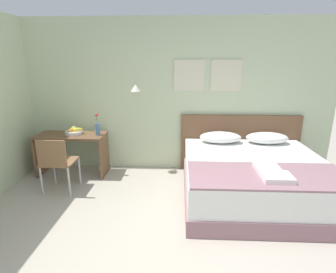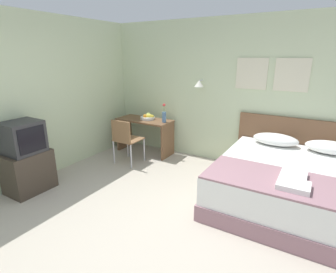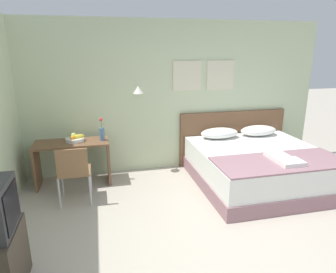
% 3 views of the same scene
% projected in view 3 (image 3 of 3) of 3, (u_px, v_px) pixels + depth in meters
% --- Properties ---
extents(ground_plane, '(24.00, 24.00, 0.00)m').
position_uv_depth(ground_plane, '(224.00, 257.00, 3.23)').
color(ground_plane, '#B2A899').
extents(wall_back, '(5.78, 0.31, 2.65)m').
position_uv_depth(wall_back, '(168.00, 97.00, 5.36)').
color(wall_back, beige).
rests_on(wall_back, ground_plane).
extents(bed, '(2.00, 2.01, 0.59)m').
position_uv_depth(bed, '(259.00, 167.00, 4.91)').
color(bed, gray).
rests_on(bed, ground_plane).
extents(headboard, '(2.12, 0.06, 1.02)m').
position_uv_depth(headboard, '(232.00, 137.00, 5.82)').
color(headboard, brown).
rests_on(headboard, ground_plane).
extents(pillow_left, '(0.70, 0.38, 0.19)m').
position_uv_depth(pillow_left, '(220.00, 133.00, 5.43)').
color(pillow_left, white).
rests_on(pillow_left, bed).
extents(pillow_right, '(0.70, 0.38, 0.19)m').
position_uv_depth(pillow_right, '(258.00, 131.00, 5.60)').
color(pillow_right, white).
rests_on(pillow_right, bed).
extents(throw_blanket, '(1.94, 0.81, 0.02)m').
position_uv_depth(throw_blanket, '(282.00, 162.00, 4.28)').
color(throw_blanket, gray).
rests_on(throw_blanket, bed).
extents(folded_towel_near_foot, '(0.28, 0.30, 0.06)m').
position_uv_depth(folded_towel_near_foot, '(277.00, 156.00, 4.40)').
color(folded_towel_near_foot, white).
rests_on(folded_towel_near_foot, throw_blanket).
extents(folded_towel_mid_bed, '(0.34, 0.27, 0.06)m').
position_uv_depth(folded_towel_mid_bed, '(290.00, 162.00, 4.14)').
color(folded_towel_mid_bed, white).
rests_on(folded_towel_mid_bed, throw_blanket).
extents(desk, '(1.17, 0.51, 0.72)m').
position_uv_depth(desk, '(73.00, 155.00, 4.86)').
color(desk, brown).
rests_on(desk, ground_plane).
extents(desk_chair, '(0.45, 0.45, 0.87)m').
position_uv_depth(desk_chair, '(74.00, 170.00, 4.21)').
color(desk_chair, '#8E6642').
rests_on(desk_chair, ground_plane).
extents(fruit_bowl, '(0.31, 0.30, 0.13)m').
position_uv_depth(fruit_bowl, '(75.00, 139.00, 4.83)').
color(fruit_bowl, silver).
rests_on(fruit_bowl, desk).
extents(flower_vase, '(0.08, 0.08, 0.38)m').
position_uv_depth(flower_vase, '(102.00, 132.00, 4.86)').
color(flower_vase, '#4C7099').
rests_on(flower_vase, desk).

